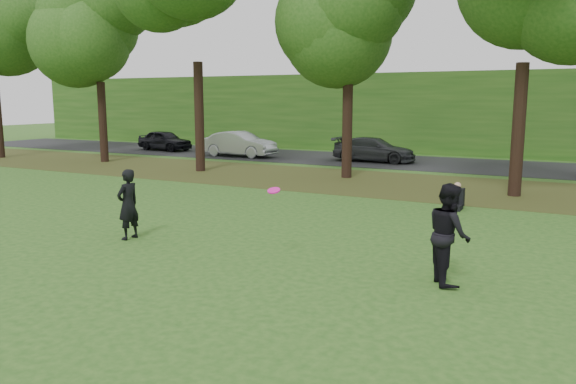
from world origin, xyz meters
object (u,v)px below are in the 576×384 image
at_px(player_right, 449,234).
at_px(seated_person, 456,199).
at_px(player_left, 128,204).
at_px(frisbee, 274,190).

height_order(player_right, seated_person, player_right).
height_order(player_left, seated_person, player_left).
xyz_separation_m(player_left, frisbee, (4.05, 0.02, 0.65)).
relative_size(player_right, frisbee, 5.14).
xyz_separation_m(player_left, seated_person, (6.35, 7.62, -0.55)).
distance_m(player_left, player_right, 7.63).
bearing_deg(player_left, player_right, 95.05).
height_order(player_left, frisbee, player_left).
bearing_deg(seated_person, frisbee, -107.63).
distance_m(frisbee, seated_person, 8.04).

